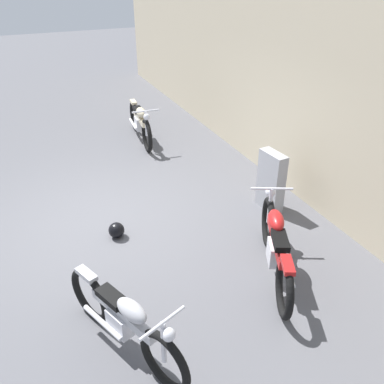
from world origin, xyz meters
name	(u,v)px	position (x,y,z in m)	size (l,w,h in m)	color
ground_plane	(101,221)	(0.00, 0.00, 0.00)	(40.00, 40.00, 0.00)	#56565B
building_wall	(295,90)	(0.00, 3.59, 1.76)	(18.00, 0.30, 3.52)	beige
stone_marker	(271,181)	(0.74, 2.76, 0.51)	(0.52, 0.20, 1.03)	#9E9EA3
helmet	(116,230)	(0.53, 0.13, 0.12)	(0.25, 0.25, 0.25)	black
motorcycle_cream	(140,122)	(-3.01, 1.65, 0.45)	(2.10, 0.59, 0.94)	black
motorcycle_silver	(124,321)	(2.63, -0.31, 0.43)	(1.87, 0.92, 0.89)	black
motorcycle_red	(276,245)	(2.21, 1.88, 0.46)	(1.98, 1.07, 0.96)	black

